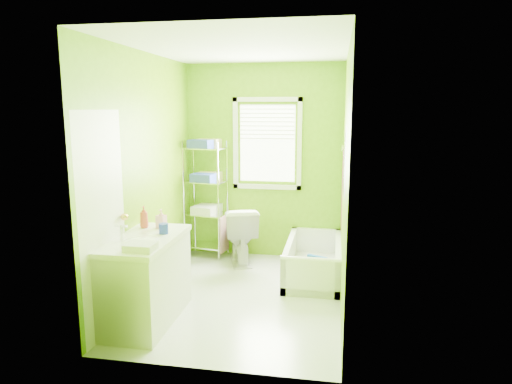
% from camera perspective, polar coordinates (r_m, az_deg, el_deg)
% --- Properties ---
extents(ground, '(2.90, 2.90, 0.00)m').
position_cam_1_polar(ground, '(5.10, -1.69, -12.82)').
color(ground, silver).
rests_on(ground, ground).
extents(room_envelope, '(2.14, 2.94, 2.62)m').
position_cam_1_polar(room_envelope, '(4.71, -1.79, 4.74)').
color(room_envelope, '#679E07').
rests_on(room_envelope, ground).
extents(window, '(0.92, 0.05, 1.22)m').
position_cam_1_polar(window, '(6.10, 1.41, 6.65)').
color(window, white).
rests_on(window, ground).
extents(door, '(0.09, 0.80, 2.00)m').
position_cam_1_polar(door, '(4.23, -18.53, -3.96)').
color(door, white).
rests_on(door, ground).
extents(right_wall_decor, '(0.04, 1.48, 1.17)m').
position_cam_1_polar(right_wall_decor, '(4.62, 10.85, 1.63)').
color(right_wall_decor, '#470819').
rests_on(right_wall_decor, ground).
extents(bathtub, '(0.65, 1.39, 0.45)m').
position_cam_1_polar(bathtub, '(5.63, 7.16, -9.05)').
color(bathtub, white).
rests_on(bathtub, ground).
extents(toilet, '(0.63, 0.84, 0.76)m').
position_cam_1_polar(toilet, '(6.04, -2.01, -5.31)').
color(toilet, white).
rests_on(toilet, ground).
extents(vanity, '(0.56, 1.10, 1.05)m').
position_cam_1_polar(vanity, '(4.52, -13.58, -10.27)').
color(vanity, silver).
rests_on(vanity, ground).
extents(wire_shelf_unit, '(0.58, 0.47, 1.61)m').
position_cam_1_polar(wire_shelf_unit, '(6.19, -6.14, 0.76)').
color(wire_shelf_unit, silver).
rests_on(wire_shelf_unit, ground).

